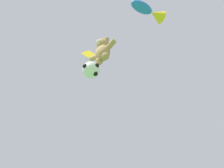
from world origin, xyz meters
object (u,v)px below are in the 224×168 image
Objects in this scene: diamond_kite at (88,55)px; fish_kite_cobalt at (149,11)px; soccer_ball_kite at (91,70)px; teddy_bear_kite at (103,50)px.

fish_kite_cobalt is at bearing 0.36° from diamond_kite.
soccer_ball_kite is 0.46× the size of fish_kite_cobalt.
diamond_kite is at bearing 162.69° from teddy_bear_kite.
soccer_ball_kite is (-0.69, -0.22, -1.63)m from teddy_bear_kite.
diamond_kite is (-6.10, -0.04, 0.82)m from fish_kite_cobalt.
diamond_kite is at bearing 151.57° from soccer_ball_kite.
soccer_ball_kite is 4.97m from diamond_kite.
teddy_bear_kite is 0.91× the size of fish_kite_cobalt.
teddy_bear_kite is 1.99× the size of soccer_ball_kite.
soccer_ball_kite is at bearing -165.61° from fish_kite_cobalt.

